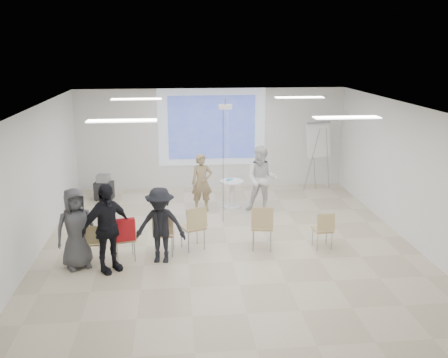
{
  "coord_description": "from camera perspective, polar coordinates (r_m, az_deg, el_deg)",
  "views": [
    {
      "loc": [
        -1.09,
        -10.2,
        4.25
      ],
      "look_at": [
        0.0,
        0.8,
        1.25
      ],
      "focal_mm": 40.0,
      "sensor_mm": 36.0,
      "label": 1
    }
  ],
  "objects": [
    {
      "name": "audience_left",
      "position": [
        9.71,
        -13.3,
        -4.8
      ],
      "size": [
        1.35,
        1.27,
        2.0
      ],
      "primitive_type": "imported",
      "rotation": [
        0.0,
        0.0,
        0.66
      ],
      "color": "black",
      "rests_on": "floor"
    },
    {
      "name": "fluor_panel_nw",
      "position": [
        12.3,
        -9.99,
        8.98
      ],
      "size": [
        1.2,
        0.3,
        0.02
      ],
      "primitive_type": "cube",
      "color": "white",
      "rests_on": "ceiling"
    },
    {
      "name": "chair_right_inner",
      "position": [
        10.58,
        4.4,
        -5.15
      ],
      "size": [
        0.54,
        0.57,
        0.99
      ],
      "rotation": [
        0.0,
        0.0,
        -0.18
      ],
      "color": "tan",
      "rests_on": "floor"
    },
    {
      "name": "projection_image",
      "position": [
        14.91,
        -1.39,
        5.92
      ],
      "size": [
        2.6,
        0.01,
        1.9
      ],
      "primitive_type": "cube",
      "color": "#374DBB",
      "rests_on": "wall_back"
    },
    {
      "name": "ceiling",
      "position": [
        10.33,
        0.44,
        8.51
      ],
      "size": [
        8.0,
        9.0,
        0.1
      ],
      "primitive_type": "cube",
      "color": "white",
      "rests_on": "wall_back"
    },
    {
      "name": "av_cart",
      "position": [
        14.4,
        -13.55,
        -1.03
      ],
      "size": [
        0.55,
        0.47,
        0.73
      ],
      "rotation": [
        0.0,
        0.0,
        -0.19
      ],
      "color": "black",
      "rests_on": "floor"
    },
    {
      "name": "player_right",
      "position": [
        12.87,
        4.36,
        0.38
      ],
      "size": [
        1.11,
        0.99,
        1.94
      ],
      "primitive_type": "imported",
      "rotation": [
        0.0,
        0.0,
        -0.29
      ],
      "color": "white",
      "rests_on": "floor"
    },
    {
      "name": "ceiling_projector",
      "position": [
        11.86,
        0.15,
        7.61
      ],
      "size": [
        0.3,
        0.25,
        3.0
      ],
      "color": "white",
      "rests_on": "ceiling"
    },
    {
      "name": "fluor_panel_se",
      "position": [
        9.32,
        13.85,
        6.85
      ],
      "size": [
        1.2,
        0.3,
        0.02
      ],
      "primitive_type": "cube",
      "color": "white",
      "rests_on": "ceiling"
    },
    {
      "name": "chair_center",
      "position": [
        10.57,
        -3.41,
        -5.21
      ],
      "size": [
        0.6,
        0.62,
        0.97
      ],
      "rotation": [
        0.0,
        0.0,
        0.39
      ],
      "color": "tan",
      "rests_on": "floor"
    },
    {
      "name": "fluor_panel_sw",
      "position": [
        8.84,
        -11.58,
        6.55
      ],
      "size": [
        1.2,
        0.3,
        0.02
      ],
      "primitive_type": "cube",
      "color": "white",
      "rests_on": "ceiling"
    },
    {
      "name": "audience_outer",
      "position": [
        10.07,
        -16.6,
        -4.91
      ],
      "size": [
        1.04,
        0.91,
        1.8
      ],
      "primitive_type": "imported",
      "rotation": [
        0.0,
        0.0,
        0.46
      ],
      "color": "#515155",
      "rests_on": "floor"
    },
    {
      "name": "red_jacket",
      "position": [
        10.04,
        -11.49,
        -5.74
      ],
      "size": [
        0.49,
        0.2,
        0.45
      ],
      "primitive_type": "cube",
      "rotation": [
        0.0,
        0.0,
        0.21
      ],
      "color": "#AC151A",
      "rests_on": "chair_left_mid"
    },
    {
      "name": "chair_far_left",
      "position": [
        10.33,
        -14.88,
        -6.77
      ],
      "size": [
        0.39,
        0.42,
        0.81
      ],
      "rotation": [
        0.0,
        0.0,
        0.03
      ],
      "color": "tan",
      "rests_on": "floor"
    },
    {
      "name": "pedestal_table",
      "position": [
        13.29,
        0.91,
        -1.53
      ],
      "size": [
        0.8,
        0.8,
        0.77
      ],
      "rotation": [
        0.0,
        0.0,
        -0.34
      ],
      "color": "silver",
      "rests_on": "floor"
    },
    {
      "name": "chair_left_inner",
      "position": [
        10.38,
        -6.9,
        -5.88
      ],
      "size": [
        0.46,
        0.49,
        0.92
      ],
      "rotation": [
        0.0,
        0.0,
        -0.08
      ],
      "color": "tan",
      "rests_on": "floor"
    },
    {
      "name": "audience_mid",
      "position": [
        9.97,
        -7.3,
        -4.71
      ],
      "size": [
        1.22,
        0.78,
        1.76
      ],
      "primitive_type": "imported",
      "rotation": [
        0.0,
        0.0,
        -0.15
      ],
      "color": "black",
      "rests_on": "floor"
    },
    {
      "name": "chair_right_far",
      "position": [
        10.83,
        11.34,
        -5.46
      ],
      "size": [
        0.41,
        0.44,
        0.83
      ],
      "rotation": [
        0.0,
        0.0,
        0.06
      ],
      "color": "tan",
      "rests_on": "floor"
    },
    {
      "name": "chair_left_mid",
      "position": [
        10.23,
        -11.27,
        -6.43
      ],
      "size": [
        0.51,
        0.53,
        0.9
      ],
      "rotation": [
        0.0,
        0.0,
        0.21
      ],
      "color": "tan",
      "rests_on": "floor"
    },
    {
      "name": "wall_left",
      "position": [
        10.98,
        -21.1,
        -0.37
      ],
      "size": [
        0.1,
        9.0,
        3.0
      ],
      "primitive_type": "cube",
      "color": "silver",
      "rests_on": "floor"
    },
    {
      "name": "floor",
      "position": [
        11.13,
        0.41,
        -7.56
      ],
      "size": [
        8.0,
        9.0,
        0.1
      ],
      "primitive_type": "cube",
      "color": "beige",
      "rests_on": "ground"
    },
    {
      "name": "wall_back",
      "position": [
        15.05,
        -1.41,
        4.65
      ],
      "size": [
        8.0,
        0.1,
        3.0
      ],
      "primitive_type": "cube",
      "color": "silver",
      "rests_on": "floor"
    },
    {
      "name": "controller_left",
      "position": [
        13.14,
        -1.84,
        1.46
      ],
      "size": [
        0.06,
        0.13,
        0.04
      ],
      "primitive_type": "cube",
      "rotation": [
        0.0,
        0.0,
        0.1
      ],
      "color": "silver",
      "rests_on": "player_left"
    },
    {
      "name": "fluor_panel_ne",
      "position": [
        12.65,
        8.62,
        9.21
      ],
      "size": [
        1.2,
        0.3,
        0.02
      ],
      "primitive_type": "cube",
      "color": "white",
      "rests_on": "ceiling"
    },
    {
      "name": "player_left",
      "position": [
        12.96,
        -2.55,
        0.0
      ],
      "size": [
        0.67,
        0.48,
        1.72
      ],
      "primitive_type": "imported",
      "rotation": [
        0.0,
        0.0,
        0.1
      ],
      "color": "#937C5A",
      "rests_on": "floor"
    },
    {
      "name": "laptop",
      "position": [
        10.49,
        -6.85,
        -5.94
      ],
      "size": [
        0.35,
        0.27,
        0.03
      ],
      "primitive_type": "imported",
      "rotation": [
        0.0,
        0.0,
        3.06
      ],
      "color": "black",
      "rests_on": "chair_left_inner"
    },
    {
      "name": "flipchart_easel",
      "position": [
        14.92,
        10.73,
        4.39
      ],
      "size": [
        0.87,
        0.68,
        2.07
      ],
      "rotation": [
        0.0,
        0.0,
        0.25
      ],
      "color": "gray",
      "rests_on": "floor"
    },
    {
      "name": "wall_right",
      "position": [
        11.75,
        20.47,
        0.67
      ],
      "size": [
        0.1,
        9.0,
        3.0
      ],
      "primitive_type": "cube",
      "color": "silver",
      "rests_on": "floor"
    },
    {
      "name": "projection_halo",
      "position": [
        14.92,
        -1.4,
        5.92
      ],
      "size": [
        3.2,
        0.01,
        2.3
      ],
      "primitive_type": "cube",
      "color": "silver",
      "rests_on": "wall_back"
    },
    {
      "name": "controller_right",
      "position": [
        13.0,
        3.42,
        2.09
      ],
      "size": [
        0.08,
        0.13,
        0.04
      ],
      "primitive_type": "cube",
      "rotation": [
        0.0,
        0.0,
        -0.29
      ],
      "color": "white",
      "rests_on": "player_right"
    }
  ]
}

